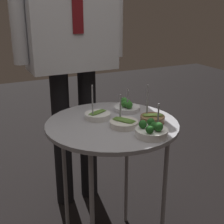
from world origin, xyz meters
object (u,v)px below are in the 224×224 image
Objects in this scene: bowl_asparagus_far_rim at (152,118)px; bowl_broccoli_mid_right at (127,107)px; bowl_asparagus_front_center at (98,115)px; bowl_broccoli_near_rim at (152,131)px; bowl_asparagus_front_left at (124,123)px; waiter_figure at (71,25)px; serving_cart at (112,135)px.

bowl_broccoli_mid_right is at bearing 98.29° from bowl_asparagus_far_rim.
bowl_broccoli_mid_right is (-0.03, 0.19, 0.00)m from bowl_asparagus_far_rim.
bowl_asparagus_front_center reaches higher than bowl_broccoli_near_rim.
waiter_figure reaches higher than bowl_asparagus_front_left.
bowl_broccoli_mid_right is (0.18, 0.04, 0.01)m from bowl_asparagus_front_center.
bowl_broccoli_mid_right reaches higher than serving_cart.
serving_cart is at bearing -90.76° from waiter_figure.
serving_cart is 4.34× the size of bowl_asparagus_front_center.
serving_cart is at bearing 110.20° from bowl_broccoli_near_rim.
bowl_asparagus_front_center is at bearing -95.55° from waiter_figure.
bowl_asparagus_front_center is 0.60m from waiter_figure.
bowl_asparagus_front_left is 0.08× the size of waiter_figure.
bowl_broccoli_mid_right is 0.58m from waiter_figure.
bowl_asparagus_far_rim is 1.31× the size of bowl_broccoli_mid_right.
bowl_asparagus_far_rim reaches higher than bowl_asparagus_front_center.
bowl_broccoli_near_rim is (0.05, -0.14, 0.01)m from bowl_asparagus_front_left.
bowl_asparagus_far_rim reaches higher than serving_cart.
bowl_broccoli_mid_right is (0.14, 0.11, 0.08)m from serving_cart.
bowl_asparagus_front_center is 0.16m from bowl_asparagus_front_left.
bowl_asparagus_front_center is 1.23× the size of bowl_asparagus_front_left.
bowl_asparagus_far_rim is at bearing -75.63° from waiter_figure.
serving_cart is 0.11m from bowl_asparagus_front_left.
bowl_asparagus_front_left is 0.14m from bowl_asparagus_far_rim.
bowl_asparagus_far_rim reaches higher than bowl_broccoli_mid_right.
bowl_asparagus_front_center reaches higher than bowl_asparagus_front_left.
bowl_asparagus_front_center is 0.31m from bowl_broccoli_near_rim.
bowl_asparagus_front_center is at bearing 113.62° from bowl_asparagus_front_left.
waiter_figure is at bearing 89.24° from serving_cart.
bowl_asparagus_front_center is 0.18m from bowl_broccoli_mid_right.
serving_cart is 5.62× the size of bowl_broccoli_mid_right.
waiter_figure is (0.05, 0.47, 0.38)m from bowl_asparagus_front_center.
waiter_figure is (0.01, 0.54, 0.46)m from serving_cart.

